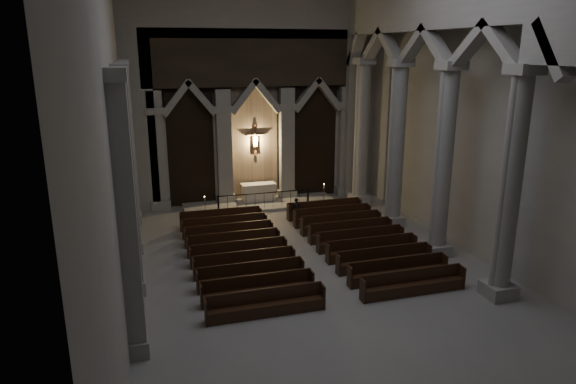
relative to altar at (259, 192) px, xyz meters
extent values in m
plane|color=gray|center=(-0.01, -11.11, -0.65)|extent=(24.00, 24.00, 0.00)
cube|color=#A09E96|center=(-0.01, 0.89, 5.35)|extent=(14.00, 0.10, 12.00)
cube|color=#A09E96|center=(-7.01, -11.11, 5.35)|extent=(0.10, 24.00, 12.00)
cube|color=#A09E96|center=(6.99, -11.11, 5.35)|extent=(0.10, 24.00, 12.00)
cube|color=#A09D95|center=(-5.41, 0.39, 2.55)|extent=(0.80, 0.50, 6.40)
cube|color=#A09D95|center=(-5.41, 0.39, -0.40)|extent=(1.05, 0.70, 0.50)
cube|color=#A09D95|center=(-5.41, 0.39, 4.70)|extent=(1.00, 0.65, 0.35)
cube|color=#A09D95|center=(-1.81, 0.39, 2.55)|extent=(0.80, 0.50, 6.40)
cube|color=#A09D95|center=(-1.81, 0.39, -0.40)|extent=(1.05, 0.70, 0.50)
cube|color=#A09D95|center=(-1.81, 0.39, 4.70)|extent=(1.00, 0.65, 0.35)
cube|color=#A09D95|center=(1.79, 0.39, 2.55)|extent=(0.80, 0.50, 6.40)
cube|color=#A09D95|center=(1.79, 0.39, -0.40)|extent=(1.05, 0.70, 0.50)
cube|color=#A09D95|center=(1.79, 0.39, 4.70)|extent=(1.00, 0.65, 0.35)
cube|color=#A09D95|center=(5.39, 0.39, 2.55)|extent=(0.80, 0.50, 6.40)
cube|color=#A09D95|center=(5.39, 0.39, -0.40)|extent=(1.05, 0.70, 0.50)
cube|color=#A09D95|center=(5.39, 0.39, 4.70)|extent=(1.00, 0.65, 0.35)
cube|color=black|center=(-3.61, 0.74, 2.85)|extent=(2.60, 0.15, 7.00)
cube|color=#977A61|center=(-0.01, 0.74, 2.85)|extent=(2.60, 0.15, 7.00)
cube|color=black|center=(3.59, 0.74, 2.85)|extent=(2.60, 0.15, 7.00)
cube|color=black|center=(-0.01, 0.39, 7.35)|extent=(12.00, 0.50, 3.00)
cube|color=#A09D95|center=(-6.21, 0.39, 3.85)|extent=(1.60, 0.50, 9.00)
cube|color=#A09D95|center=(6.19, 0.39, 3.85)|extent=(1.60, 0.50, 9.00)
cube|color=#A09D95|center=(-0.01, 0.39, 9.85)|extent=(14.00, 0.50, 3.00)
plane|color=#F2DC6D|center=(-0.01, 0.71, 2.85)|extent=(1.50, 0.00, 1.50)
cube|color=#57331D|center=(-0.01, 0.62, 2.85)|extent=(0.13, 0.08, 1.80)
cube|color=#57331D|center=(-0.01, 0.62, 3.20)|extent=(1.10, 0.08, 0.13)
cube|color=#A4805F|center=(-0.01, 0.56, 2.80)|extent=(0.26, 0.10, 0.60)
sphere|color=#A4805F|center=(-0.01, 0.56, 3.20)|extent=(0.17, 0.17, 0.17)
cylinder|color=#A4805F|center=(-0.27, 0.56, 3.17)|extent=(0.45, 0.08, 0.08)
cylinder|color=#A4805F|center=(0.25, 0.56, 3.17)|extent=(0.45, 0.08, 0.08)
cube|color=#A09D95|center=(5.49, -1.61, -0.40)|extent=(1.00, 1.00, 0.50)
cylinder|color=#A09D95|center=(5.49, -1.61, 3.35)|extent=(0.70, 0.70, 7.50)
cube|color=#A09D95|center=(5.49, -1.61, 7.20)|extent=(0.95, 0.95, 0.35)
cube|color=#A09D95|center=(5.49, -5.61, -0.40)|extent=(1.00, 1.00, 0.50)
cylinder|color=#A09D95|center=(5.49, -5.61, 3.35)|extent=(0.70, 0.70, 7.50)
cube|color=#A09D95|center=(5.49, -5.61, 7.20)|extent=(0.95, 0.95, 0.35)
cube|color=#A09D95|center=(5.49, -9.61, -0.40)|extent=(1.00, 1.00, 0.50)
cylinder|color=#A09D95|center=(5.49, -9.61, 3.35)|extent=(0.70, 0.70, 7.50)
cube|color=#A09D95|center=(5.49, -9.61, 7.20)|extent=(0.95, 0.95, 0.35)
cube|color=#A09D95|center=(5.49, -13.61, -0.40)|extent=(1.00, 1.00, 0.50)
cylinder|color=#A09D95|center=(5.49, -13.61, 3.35)|extent=(0.70, 0.70, 7.50)
cube|color=#A09D95|center=(5.49, -13.61, 7.20)|extent=(0.95, 0.95, 0.35)
cube|color=#A09D95|center=(5.49, 0.29, 3.95)|extent=(0.55, 1.20, 9.20)
cube|color=#A09D95|center=(-6.76, -1.61, -0.40)|extent=(0.60, 1.00, 0.50)
cube|color=#A09D95|center=(-6.76, -1.61, 3.35)|extent=(0.50, 0.80, 7.50)
cube|color=#A09D95|center=(-6.76, -1.61, 7.20)|extent=(0.60, 1.00, 0.35)
cube|color=#A09D95|center=(-6.76, -5.61, -0.40)|extent=(0.60, 1.00, 0.50)
cube|color=#A09D95|center=(-6.76, -5.61, 3.35)|extent=(0.50, 0.80, 7.50)
cube|color=#A09D95|center=(-6.76, -5.61, 7.20)|extent=(0.60, 1.00, 0.35)
cube|color=#A09D95|center=(-6.76, -9.61, -0.40)|extent=(0.60, 1.00, 0.50)
cube|color=#A09D95|center=(-6.76, -9.61, 3.35)|extent=(0.50, 0.80, 7.50)
cube|color=#A09D95|center=(-6.76, -9.61, 7.20)|extent=(0.60, 1.00, 0.35)
cube|color=#A09D95|center=(-6.76, -13.61, -0.40)|extent=(0.60, 1.00, 0.50)
cube|color=#A09D95|center=(-6.76, -13.61, 3.35)|extent=(0.50, 0.80, 7.50)
cube|color=#A09D95|center=(-6.76, -13.61, 7.20)|extent=(0.60, 1.00, 0.35)
cube|color=#A09D95|center=(-0.01, -0.51, -0.57)|extent=(8.50, 2.60, 0.15)
cube|color=beige|center=(0.00, 0.00, -0.02)|extent=(1.79, 0.70, 0.94)
cube|color=white|center=(0.00, 0.00, 0.47)|extent=(1.94, 0.77, 0.04)
cube|color=black|center=(-0.01, -1.38, 0.31)|extent=(5.01, 0.05, 0.05)
cube|color=black|center=(-2.51, -1.38, -0.15)|extent=(0.09, 0.09, 1.00)
cube|color=black|center=(2.49, -1.38, -0.15)|extent=(0.09, 0.09, 1.00)
cylinder|color=black|center=(-2.01, -1.38, -0.18)|extent=(0.02, 0.02, 0.92)
cylinder|color=black|center=(-1.51, -1.38, -0.18)|extent=(0.02, 0.02, 0.92)
cylinder|color=black|center=(-1.01, -1.38, -0.18)|extent=(0.02, 0.02, 0.92)
cylinder|color=black|center=(-0.51, -1.38, -0.18)|extent=(0.02, 0.02, 0.92)
cylinder|color=black|center=(-0.01, -1.38, -0.18)|extent=(0.02, 0.02, 0.92)
cylinder|color=black|center=(0.49, -1.38, -0.18)|extent=(0.02, 0.02, 0.92)
cylinder|color=black|center=(0.99, -1.38, -0.18)|extent=(0.02, 0.02, 0.92)
cylinder|color=black|center=(1.49, -1.38, -0.18)|extent=(0.02, 0.02, 0.92)
cylinder|color=black|center=(1.99, -1.38, -0.18)|extent=(0.02, 0.02, 0.92)
cylinder|color=#B67338|center=(-3.30, -2.08, -0.62)|extent=(0.21, 0.21, 0.04)
cylinder|color=#B67338|center=(-3.30, -2.08, -0.13)|extent=(0.03, 0.03, 0.99)
cylinder|color=#B67338|center=(-3.30, -2.08, 0.37)|extent=(0.10, 0.10, 0.02)
cylinder|color=beige|center=(-3.30, -2.08, 0.46)|extent=(0.04, 0.04, 0.17)
sphere|color=#FFB759|center=(-3.30, -2.08, 0.56)|extent=(0.04, 0.04, 0.04)
cylinder|color=#B67338|center=(3.13, -2.20, -0.62)|extent=(0.25, 0.25, 0.05)
cylinder|color=#B67338|center=(3.13, -2.20, -0.03)|extent=(0.04, 0.04, 1.18)
cylinder|color=#B67338|center=(3.13, -2.20, 0.56)|extent=(0.12, 0.12, 0.02)
cylinder|color=beige|center=(3.13, -2.20, 0.66)|extent=(0.05, 0.05, 0.20)
sphere|color=#FFB759|center=(3.13, -2.20, 0.79)|extent=(0.04, 0.04, 0.04)
cube|color=black|center=(-2.71, -3.52, -0.43)|extent=(3.94, 0.37, 0.42)
cube|color=black|center=(-2.71, -3.34, 0.01)|extent=(3.94, 0.07, 0.47)
cube|color=black|center=(-4.68, -3.52, -0.22)|extent=(0.06, 0.42, 0.84)
cube|color=black|center=(-0.74, -3.52, -0.22)|extent=(0.06, 0.42, 0.84)
cube|color=black|center=(2.69, -3.52, -0.43)|extent=(3.94, 0.37, 0.42)
cube|color=black|center=(2.69, -3.34, 0.01)|extent=(3.94, 0.07, 0.47)
cube|color=black|center=(0.72, -3.52, -0.22)|extent=(0.06, 0.42, 0.84)
cube|color=black|center=(4.66, -3.52, -0.22)|extent=(0.06, 0.42, 0.84)
cube|color=black|center=(-2.71, -4.66, -0.43)|extent=(3.94, 0.37, 0.42)
cube|color=black|center=(-2.71, -4.48, 0.01)|extent=(3.94, 0.07, 0.47)
cube|color=black|center=(-4.68, -4.66, -0.22)|extent=(0.06, 0.42, 0.84)
cube|color=black|center=(-0.74, -4.66, -0.22)|extent=(0.06, 0.42, 0.84)
cube|color=black|center=(2.69, -4.66, -0.43)|extent=(3.94, 0.37, 0.42)
cube|color=black|center=(2.69, -4.48, 0.01)|extent=(3.94, 0.07, 0.47)
cube|color=black|center=(0.72, -4.66, -0.22)|extent=(0.06, 0.42, 0.84)
cube|color=black|center=(4.66, -4.66, -0.22)|extent=(0.06, 0.42, 0.84)
cube|color=black|center=(-2.71, -5.80, -0.43)|extent=(3.94, 0.37, 0.42)
cube|color=black|center=(-2.71, -5.62, 0.01)|extent=(3.94, 0.07, 0.47)
cube|color=black|center=(-4.68, -5.80, -0.22)|extent=(0.06, 0.42, 0.84)
cube|color=black|center=(-0.74, -5.80, -0.22)|extent=(0.06, 0.42, 0.84)
cube|color=black|center=(2.69, -5.80, -0.43)|extent=(3.94, 0.37, 0.42)
cube|color=black|center=(2.69, -5.62, 0.01)|extent=(3.94, 0.07, 0.47)
cube|color=black|center=(0.72, -5.80, -0.22)|extent=(0.06, 0.42, 0.84)
cube|color=black|center=(4.66, -5.80, -0.22)|extent=(0.06, 0.42, 0.84)
cube|color=black|center=(-2.71, -6.93, -0.43)|extent=(3.94, 0.37, 0.42)
cube|color=black|center=(-2.71, -6.76, 0.01)|extent=(3.94, 0.07, 0.47)
cube|color=black|center=(-4.68, -6.93, -0.22)|extent=(0.06, 0.42, 0.84)
cube|color=black|center=(-0.74, -6.93, -0.22)|extent=(0.06, 0.42, 0.84)
cube|color=black|center=(2.69, -6.93, -0.43)|extent=(3.94, 0.37, 0.42)
cube|color=black|center=(2.69, -6.76, 0.01)|extent=(3.94, 0.07, 0.47)
cube|color=black|center=(0.72, -6.93, -0.22)|extent=(0.06, 0.42, 0.84)
cube|color=black|center=(4.66, -6.93, -0.22)|extent=(0.06, 0.42, 0.84)
cube|color=black|center=(-2.71, -8.07, -0.43)|extent=(3.94, 0.37, 0.42)
cube|color=black|center=(-2.71, -7.89, 0.01)|extent=(3.94, 0.07, 0.47)
cube|color=black|center=(-4.68, -8.07, -0.22)|extent=(0.06, 0.42, 0.84)
cube|color=black|center=(-0.74, -8.07, -0.22)|extent=(0.06, 0.42, 0.84)
cube|color=black|center=(2.69, -8.07, -0.43)|extent=(3.94, 0.37, 0.42)
cube|color=black|center=(2.69, -7.89, 0.01)|extent=(3.94, 0.07, 0.47)
cube|color=black|center=(0.72, -8.07, -0.22)|extent=(0.06, 0.42, 0.84)
cube|color=black|center=(4.66, -8.07, -0.22)|extent=(0.06, 0.42, 0.84)
cube|color=black|center=(-2.71, -9.21, -0.43)|extent=(3.94, 0.37, 0.42)
cube|color=black|center=(-2.71, -9.03, 0.01)|extent=(3.94, 0.07, 0.47)
cube|color=black|center=(-4.68, -9.21, -0.22)|extent=(0.06, 0.42, 0.84)
cube|color=black|center=(-0.74, -9.21, -0.22)|extent=(0.06, 0.42, 0.84)
cube|color=black|center=(2.69, -9.21, -0.43)|extent=(3.94, 0.37, 0.42)
cube|color=black|center=(2.69, -9.03, 0.01)|extent=(3.94, 0.07, 0.47)
cube|color=black|center=(0.72, -9.21, -0.22)|extent=(0.06, 0.42, 0.84)
cube|color=black|center=(4.66, -9.21, -0.22)|extent=(0.06, 0.42, 0.84)
cube|color=black|center=(-2.71, -10.35, -0.43)|extent=(3.94, 0.37, 0.42)
cube|color=black|center=(-2.71, -10.17, 0.01)|extent=(3.94, 0.07, 0.47)
cube|color=black|center=(-4.68, -10.35, -0.22)|extent=(0.06, 0.42, 0.84)
cube|color=black|center=(-0.74, -10.35, -0.22)|extent=(0.06, 0.42, 0.84)
cube|color=black|center=(2.69, -10.35, -0.43)|extent=(3.94, 0.37, 0.42)
cube|color=black|center=(2.69, -10.17, 0.01)|extent=(3.94, 0.07, 0.47)
cube|color=black|center=(0.72, -10.35, -0.22)|extent=(0.06, 0.42, 0.84)
cube|color=black|center=(4.66, -10.35, -0.22)|extent=(0.06, 0.42, 0.84)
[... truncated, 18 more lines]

